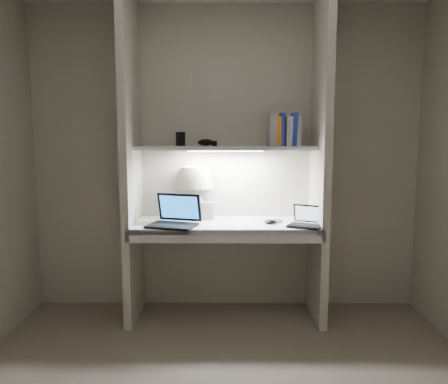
{
  "coord_description": "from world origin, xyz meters",
  "views": [
    {
      "loc": [
        0.01,
        -2.14,
        1.44
      ],
      "look_at": [
        -0.01,
        1.05,
        1.03
      ],
      "focal_mm": 35.0,
      "sensor_mm": 36.0,
      "label": 1
    }
  ],
  "objects_px": {
    "book_row": "(284,130)",
    "laptop_netbook": "(307,221)",
    "table_lamp": "(195,183)",
    "speaker": "(207,211)",
    "laptop_main": "(175,218)"
  },
  "relations": [
    {
      "from": "laptop_main",
      "to": "laptop_netbook",
      "type": "height_order",
      "value": "laptop_main"
    },
    {
      "from": "table_lamp",
      "to": "book_row",
      "type": "relative_size",
      "value": 1.65
    },
    {
      "from": "laptop_netbook",
      "to": "table_lamp",
      "type": "bearing_deg",
      "value": -174.11
    },
    {
      "from": "book_row",
      "to": "laptop_netbook",
      "type": "bearing_deg",
      "value": -60.16
    },
    {
      "from": "laptop_main",
      "to": "speaker",
      "type": "xyz_separation_m",
      "value": [
        0.23,
        0.24,
        0.02
      ]
    },
    {
      "from": "laptop_netbook",
      "to": "laptop_main",
      "type": "bearing_deg",
      "value": -155.25
    },
    {
      "from": "table_lamp",
      "to": "laptop_main",
      "type": "xyz_separation_m",
      "value": [
        -0.14,
        -0.29,
        -0.24
      ]
    },
    {
      "from": "table_lamp",
      "to": "laptop_netbook",
      "type": "xyz_separation_m",
      "value": [
        0.86,
        -0.32,
        -0.25
      ]
    },
    {
      "from": "table_lamp",
      "to": "book_row",
      "type": "height_order",
      "value": "book_row"
    },
    {
      "from": "table_lamp",
      "to": "speaker",
      "type": "relative_size",
      "value": 3.03
    },
    {
      "from": "laptop_main",
      "to": "table_lamp",
      "type": "bearing_deg",
      "value": 81.07
    },
    {
      "from": "laptop_main",
      "to": "laptop_netbook",
      "type": "distance_m",
      "value": 0.99
    },
    {
      "from": "laptop_netbook",
      "to": "speaker",
      "type": "xyz_separation_m",
      "value": [
        -0.76,
        0.27,
        0.03
      ]
    },
    {
      "from": "speaker",
      "to": "laptop_main",
      "type": "bearing_deg",
      "value": -147.86
    },
    {
      "from": "laptop_main",
      "to": "speaker",
      "type": "distance_m",
      "value": 0.34
    }
  ]
}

